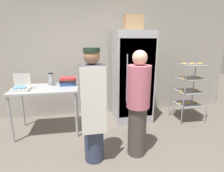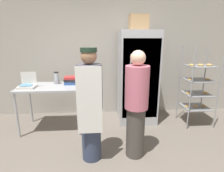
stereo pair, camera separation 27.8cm
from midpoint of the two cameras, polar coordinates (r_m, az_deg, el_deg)
The scene contains 10 objects.
back_wall at distance 4.15m, azimuth -5.56°, elevation 10.33°, with size 6.40×0.12×2.85m, color #ADA89E.
refrigerator at distance 3.81m, azimuth 4.50°, elevation 2.95°, with size 0.78×0.77×1.93m.
baking_rack at distance 4.05m, azimuth 22.32°, elevation 0.53°, with size 0.58×0.53×1.65m.
prep_counter at distance 3.53m, azimuth -22.89°, elevation -2.04°, with size 1.17×0.72×0.89m.
donut_box at distance 3.48m, azimuth -29.72°, elevation -0.58°, with size 0.29×0.24×0.28m.
blender_pitcher at distance 3.63m, azimuth -21.35°, elevation 1.87°, with size 0.11×0.11×0.24m.
binder_stack at distance 3.54m, azimuth -16.40°, elevation 1.48°, with size 0.31×0.24×0.15m.
cardboard_storage_box at distance 3.82m, azimuth 4.62°, elevation 19.84°, with size 0.38×0.30×0.32m.
person_baker at distance 2.46m, azimuth -9.45°, elevation -6.37°, with size 0.35×0.37×1.64m.
person_customer at distance 2.59m, azimuth 5.45°, elevation -6.00°, with size 0.34×0.34×1.61m.
Camera 1 is at (-0.45, -1.92, 1.73)m, focal length 28.00 mm.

